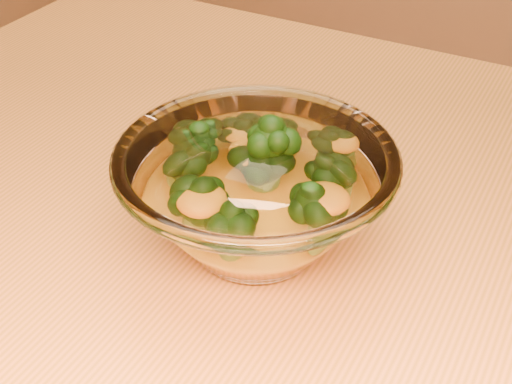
# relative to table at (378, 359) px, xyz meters

# --- Properties ---
(table) EXTENTS (1.20, 0.80, 0.75)m
(table) POSITION_rel_table_xyz_m (0.00, 0.00, 0.00)
(table) COLOR #B66F36
(table) RESTS_ON ground
(glass_bowl) EXTENTS (0.21, 0.21, 0.09)m
(glass_bowl) POSITION_rel_table_xyz_m (-0.11, -0.02, 0.15)
(glass_bowl) COLOR white
(glass_bowl) RESTS_ON table
(cheese_sauce) EXTENTS (0.12, 0.12, 0.03)m
(cheese_sauce) POSITION_rel_table_xyz_m (-0.11, -0.02, 0.13)
(cheese_sauce) COLOR orange
(cheese_sauce) RESTS_ON glass_bowl
(broccoli_heap) EXTENTS (0.16, 0.15, 0.08)m
(broccoli_heap) POSITION_rel_table_xyz_m (-0.11, -0.01, 0.16)
(broccoli_heap) COLOR black
(broccoli_heap) RESTS_ON cheese_sauce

